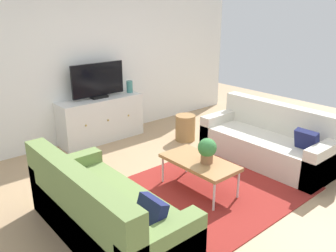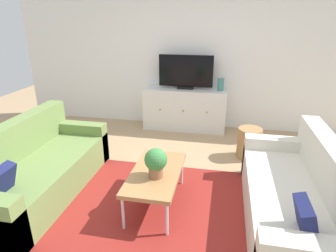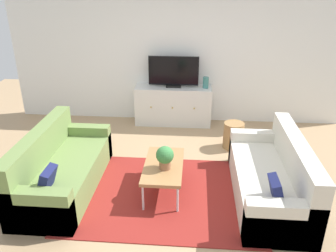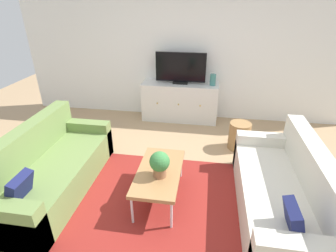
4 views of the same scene
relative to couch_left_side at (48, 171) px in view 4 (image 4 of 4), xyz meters
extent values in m
plane|color=tan|center=(1.44, 0.10, -0.28)|extent=(10.00, 10.00, 0.00)
cube|color=white|center=(1.44, 2.65, 1.07)|extent=(6.40, 0.12, 2.70)
cube|color=maroon|center=(1.44, -0.05, -0.27)|extent=(2.50, 1.90, 0.01)
cube|color=olive|center=(0.09, 0.00, -0.07)|extent=(0.82, 1.93, 0.41)
cube|color=olive|center=(-0.23, 0.00, 0.14)|extent=(0.20, 1.93, 0.84)
cube|color=olive|center=(0.09, 0.88, 0.00)|extent=(0.82, 0.18, 0.56)
cube|color=olive|center=(0.09, -0.87, 0.00)|extent=(0.82, 0.18, 0.56)
cube|color=#191E4C|center=(0.14, -0.63, 0.25)|extent=(0.19, 0.30, 0.32)
cube|color=beige|center=(2.79, 0.00, -0.07)|extent=(0.82, 1.93, 0.41)
cube|color=beige|center=(3.10, 0.00, 0.14)|extent=(0.20, 1.93, 0.84)
cube|color=beige|center=(2.79, 0.88, 0.00)|extent=(0.82, 0.18, 0.56)
cube|color=#191E4C|center=(2.74, -0.63, 0.25)|extent=(0.18, 0.30, 0.32)
cube|color=#A37547|center=(1.43, 0.05, 0.11)|extent=(0.51, 0.98, 0.04)
cylinder|color=silver|center=(1.21, -0.40, -0.10)|extent=(0.03, 0.03, 0.37)
cylinder|color=silver|center=(1.64, -0.40, -0.10)|extent=(0.03, 0.03, 0.37)
cylinder|color=silver|center=(1.21, 0.50, -0.10)|extent=(0.03, 0.03, 0.37)
cylinder|color=silver|center=(1.64, 0.50, -0.10)|extent=(0.03, 0.03, 0.37)
cylinder|color=#936042|center=(1.45, -0.05, 0.19)|extent=(0.15, 0.15, 0.11)
sphere|color=#387A3D|center=(1.45, -0.05, 0.33)|extent=(0.23, 0.23, 0.23)
cube|color=silver|center=(1.40, 2.37, 0.09)|extent=(1.46, 0.44, 0.74)
sphere|color=#B79338|center=(0.99, 2.14, 0.13)|extent=(0.03, 0.03, 0.03)
sphere|color=#B79338|center=(1.40, 2.14, 0.13)|extent=(0.03, 0.03, 0.03)
sphere|color=#B79338|center=(1.81, 2.14, 0.13)|extent=(0.03, 0.03, 0.03)
cube|color=black|center=(1.40, 2.39, 0.49)|extent=(0.28, 0.16, 0.04)
cube|color=black|center=(1.40, 2.39, 0.78)|extent=(0.94, 0.04, 0.55)
cylinder|color=teal|center=(2.01, 2.37, 0.57)|extent=(0.11, 0.11, 0.21)
cylinder|color=#9E7547|center=(2.48, 1.42, -0.05)|extent=(0.34, 0.34, 0.45)
camera|label=1|loc=(-1.40, -2.66, 1.95)|focal=37.11mm
camera|label=2|loc=(2.08, -2.51, 1.67)|focal=30.54mm
camera|label=3|loc=(1.81, -3.85, 2.43)|focal=36.52mm
camera|label=4|loc=(1.93, -2.42, 1.99)|focal=27.94mm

